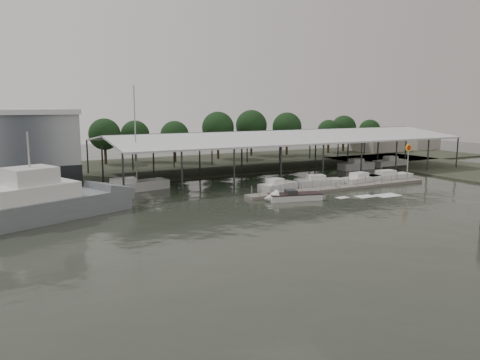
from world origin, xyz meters
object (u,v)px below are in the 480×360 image
shell_fuel_sign (408,155)px  speedboat_underway (290,197)px  white_sailboat (133,186)px  grey_trawler (44,203)px

shell_fuel_sign → speedboat_underway: 22.41m
shell_fuel_sign → white_sailboat: white_sailboat is taller
shell_fuel_sign → grey_trawler: bearing=179.0°
shell_fuel_sign → white_sailboat: size_ratio=0.41×
white_sailboat → speedboat_underway: bearing=-56.2°
grey_trawler → white_sailboat: 15.92m
shell_fuel_sign → speedboat_underway: (-21.95, -2.82, -3.53)m
grey_trawler → speedboat_underway: 26.51m
grey_trawler → speedboat_underway: (26.22, -3.69, -1.19)m
shell_fuel_sign → speedboat_underway: bearing=-172.7°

